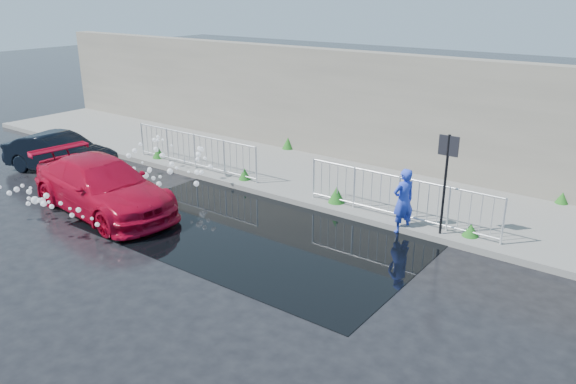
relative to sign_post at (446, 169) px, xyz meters
name	(u,v)px	position (x,y,z in m)	size (l,w,h in m)	color
ground	(214,239)	(-4.20, -3.10, -1.72)	(90.00, 90.00, 0.00)	black
pavement	(331,181)	(-4.20, 1.90, -1.65)	(30.00, 4.00, 0.15)	slate
curb	(291,200)	(-4.20, -0.10, -1.64)	(30.00, 0.25, 0.16)	slate
retaining_wall	(369,108)	(-4.20, 4.10, 0.18)	(30.00, 0.60, 3.50)	#696358
puddle	(258,230)	(-3.70, -2.10, -1.72)	(8.00, 5.00, 0.01)	black
sign_post	(446,169)	(0.00, 0.00, 0.00)	(0.45, 0.06, 2.50)	black
railing_left	(195,150)	(-8.20, 0.25, -0.99)	(5.05, 0.05, 1.10)	silver
railing_right	(399,196)	(-1.20, 0.25, -0.99)	(5.05, 0.05, 1.10)	silver
weeds	(310,174)	(-4.62, 1.41, -1.39)	(12.17, 3.93, 0.43)	#165518
water_spray	(127,172)	(-8.01, -2.52, -0.97)	(3.56, 5.64, 0.93)	white
red_car	(103,186)	(-7.70, -3.53, -1.03)	(1.93, 4.76, 1.38)	#AB0621
dark_car	(60,153)	(-11.63, -2.25, -1.12)	(1.29, 3.69, 1.22)	black
person	(403,201)	(-0.92, -0.10, -0.94)	(0.58, 0.38, 1.58)	blue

